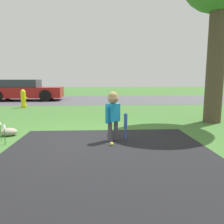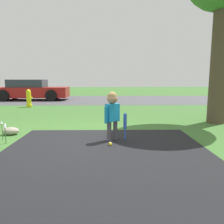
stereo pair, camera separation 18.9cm
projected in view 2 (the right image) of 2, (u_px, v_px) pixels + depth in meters
name	position (u px, v px, depth m)	size (l,w,h in m)	color
ground_plane	(84.00, 141.00, 4.71)	(60.00, 60.00, 0.00)	#3D6B2D
driveway_strip	(104.00, 209.00, 2.25)	(3.87, 7.00, 0.01)	black
street_strip	(100.00, 100.00, 13.95)	(40.00, 6.00, 0.01)	#4C4C51
child	(112.00, 109.00, 4.64)	(0.33, 0.32, 1.06)	#4C4751
baseball_bat	(125.00, 123.00, 4.74)	(0.07, 0.07, 0.60)	blue
sports_ball	(110.00, 144.00, 4.37)	(0.07, 0.07, 0.07)	yellow
fire_hydrant	(29.00, 98.00, 10.23)	(0.30, 0.27, 0.84)	yellow
parked_car	(31.00, 90.00, 13.58)	(4.50, 1.90, 1.27)	maroon
edging_rock	(11.00, 131.00, 5.22)	(0.40, 0.27, 0.18)	#9E937F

